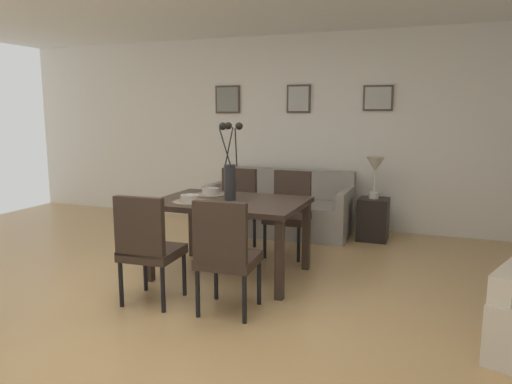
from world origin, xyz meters
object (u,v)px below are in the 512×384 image
object	(u,v)px
dining_chair_far_right	(289,209)
table_lamp	(375,168)
dining_chair_near_right	(236,205)
centerpiece_vase	(230,171)
framed_picture_center	(299,99)
framed_picture_left	(228,99)
dining_chair_far_left	(225,251)
framed_picture_right	(378,98)
dining_chair_near_left	(147,244)
side_table	(373,219)
dining_table	(230,209)
bowl_near_left	(190,198)
sofa	(281,211)
bowl_near_right	(210,191)

from	to	relation	value
dining_chair_far_right	table_lamp	xyz separation A→B (m)	(0.80, 0.93, 0.38)
dining_chair_near_right	centerpiece_vase	size ratio (longest dim) A/B	1.25
framed_picture_center	table_lamp	bearing A→B (deg)	-23.22
framed_picture_left	framed_picture_center	bearing A→B (deg)	0.00
dining_chair_far_left	table_lamp	size ratio (longest dim) A/B	1.80
centerpiece_vase	framed_picture_right	world-z (taller)	framed_picture_right
dining_chair_far_left	table_lamp	bearing A→B (deg)	74.12
dining_chair_near_left	centerpiece_vase	world-z (taller)	centerpiece_vase
side_table	dining_table	bearing A→B (deg)	-121.35
framed_picture_right	dining_chair_near_left	bearing A→B (deg)	-113.27
side_table	framed_picture_center	size ratio (longest dim) A/B	1.38
side_table	centerpiece_vase	bearing A→B (deg)	-121.35
dining_chair_far_left	framed_picture_center	distance (m)	3.42
dining_table	side_table	world-z (taller)	dining_table
bowl_near_left	table_lamp	bearing A→B (deg)	55.09
dining_chair_near_right	dining_chair_far_left	distance (m)	1.88
sofa	dining_table	bearing A→B (deg)	-87.28
sofa	framed_picture_center	xyz separation A→B (m)	(0.09, 0.48, 1.46)
framed_picture_left	framed_picture_center	distance (m)	1.05
dining_table	sofa	distance (m)	1.86
bowl_near_left	framed_picture_left	size ratio (longest dim) A/B	0.44
dining_chair_near_left	bowl_near_right	world-z (taller)	dining_chair_near_left
centerpiece_vase	framed_picture_left	distance (m)	2.63
bowl_near_left	sofa	xyz separation A→B (m)	(0.23, 2.04, -0.50)
centerpiece_vase	framed_picture_center	world-z (taller)	framed_picture_center
dining_chair_near_left	dining_chair_far_right	xyz separation A→B (m)	(0.64, 1.81, 0.00)
bowl_near_right	framed_picture_left	size ratio (longest dim) A/B	0.44
framed_picture_right	framed_picture_left	bearing A→B (deg)	-180.00
dining_table	centerpiece_vase	xyz separation A→B (m)	(0.00, 0.00, 0.37)
dining_chair_far_left	framed_picture_right	bearing A→B (deg)	77.41
dining_table	dining_chair_far_left	size ratio (longest dim) A/B	1.52
bowl_near_right	bowl_near_left	bearing A→B (deg)	-90.00
dining_chair_near_left	framed_picture_center	size ratio (longest dim) A/B	2.44
framed_picture_left	framed_picture_right	bearing A→B (deg)	0.00
table_lamp	dining_table	bearing A→B (deg)	-121.35
dining_chair_near_left	table_lamp	distance (m)	3.12
dining_chair_near_left	centerpiece_vase	xyz separation A→B (m)	(0.33, 0.91, 0.51)
dining_chair_far_left	dining_chair_near_left	bearing A→B (deg)	-176.25
dining_chair_far_right	bowl_near_right	size ratio (longest dim) A/B	5.41
dining_chair_far_right	framed_picture_center	bearing A→B (deg)	102.65
dining_table	framed_picture_right	size ratio (longest dim) A/B	3.72
dining_table	sofa	size ratio (longest dim) A/B	0.76
dining_chair_near_left	bowl_near_right	xyz separation A→B (m)	(0.01, 1.13, 0.27)
dining_chair_far_right	dining_chair_near_right	bearing A→B (deg)	-178.81
side_table	framed_picture_center	world-z (taller)	framed_picture_center
centerpiece_vase	table_lamp	size ratio (longest dim) A/B	1.44
dining_chair_far_left	bowl_near_left	xyz separation A→B (m)	(-0.66, 0.65, 0.27)
dining_chair_near_right	dining_chair_far_right	bearing A→B (deg)	1.19
sofa	framed_picture_left	xyz separation A→B (m)	(-0.97, 0.48, 1.46)
dining_chair_far_left	side_table	xyz separation A→B (m)	(0.77, 2.70, -0.25)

